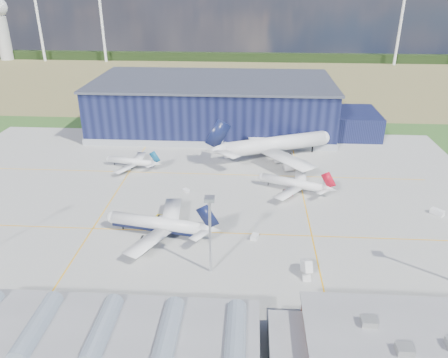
% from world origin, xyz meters
% --- Properties ---
extents(ground, '(600.00, 600.00, 0.00)m').
position_xyz_m(ground, '(0.00, 0.00, 0.00)').
color(ground, '#29541F').
rests_on(ground, ground).
extents(apron, '(220.00, 160.00, 0.08)m').
position_xyz_m(apron, '(0.00, 10.00, 0.03)').
color(apron, '#979692').
rests_on(apron, ground).
extents(farmland, '(600.00, 220.00, 0.01)m').
position_xyz_m(farmland, '(0.00, 220.00, 0.00)').
color(farmland, olive).
rests_on(farmland, ground).
extents(treeline, '(600.00, 8.00, 8.00)m').
position_xyz_m(treeline, '(0.00, 300.00, 4.00)').
color(treeline, black).
rests_on(treeline, ground).
extents(horizon_dressing, '(440.20, 18.00, 70.00)m').
position_xyz_m(horizon_dressing, '(-191.30, 294.39, 34.20)').
color(horizon_dressing, white).
rests_on(horizon_dressing, ground).
extents(hangar, '(145.00, 62.00, 26.10)m').
position_xyz_m(hangar, '(2.81, 94.80, 11.62)').
color(hangar, '#0F1434').
rests_on(hangar, ground).
extents(ops_building, '(46.00, 23.00, 10.90)m').
position_xyz_m(ops_building, '(55.01, -60.00, 4.79)').
color(ops_building, brown).
rests_on(ops_building, ground).
extents(glass_concourse, '(78.00, 23.00, 8.60)m').
position_xyz_m(glass_concourse, '(-6.45, -60.00, 3.69)').
color(glass_concourse, black).
rests_on(glass_concourse, ground).
extents(light_mast_center, '(2.60, 2.60, 23.00)m').
position_xyz_m(light_mast_center, '(10.00, -30.00, 15.43)').
color(light_mast_center, silver).
rests_on(light_mast_center, ground).
extents(airliner_navy, '(44.21, 43.55, 12.36)m').
position_xyz_m(airliner_navy, '(-8.48, -12.00, 6.18)').
color(airliner_navy, white).
rests_on(airliner_navy, ground).
extents(airliner_red, '(39.36, 38.99, 9.93)m').
position_xyz_m(airliner_red, '(36.14, 22.00, 4.97)').
color(airliner_red, white).
rests_on(airliner_red, ground).
extents(airliner_widebody, '(79.80, 79.11, 19.93)m').
position_xyz_m(airliner_widebody, '(31.00, 55.00, 9.97)').
color(airliner_widebody, white).
rests_on(airliner_widebody, ground).
extents(airliner_regional, '(30.37, 29.94, 8.36)m').
position_xyz_m(airliner_regional, '(-30.40, 40.00, 4.18)').
color(airliner_regional, white).
rests_on(airliner_regional, ground).
extents(gse_tug_a, '(3.17, 4.22, 1.57)m').
position_xyz_m(gse_tug_a, '(-9.86, -3.91, 0.78)').
color(gse_tug_a, gold).
rests_on(gse_tug_a, ground).
extents(gse_van_a, '(4.92, 2.15, 2.15)m').
position_xyz_m(gse_van_a, '(-7.99, -9.45, 1.07)').
color(gse_van_a, silver).
rests_on(gse_van_a, ground).
extents(gse_cart_a, '(2.81, 3.47, 1.30)m').
position_xyz_m(gse_cart_a, '(22.08, -12.58, 0.65)').
color(gse_cart_a, silver).
rests_on(gse_cart_a, ground).
extents(gse_van_b, '(4.42, 4.49, 1.98)m').
position_xyz_m(gse_van_b, '(84.20, 6.50, 0.99)').
color(gse_van_b, silver).
rests_on(gse_van_b, ground).
extents(gse_tug_c, '(2.41, 3.22, 1.26)m').
position_xyz_m(gse_tug_c, '(12.51, 56.93, 0.63)').
color(gse_tug_c, gold).
rests_on(gse_tug_c, ground).
extents(gse_cart_b, '(3.08, 3.08, 1.13)m').
position_xyz_m(gse_cart_b, '(-3.71, 18.32, 0.57)').
color(gse_cart_b, silver).
rests_on(gse_cart_b, ground).
extents(gse_van_c, '(5.75, 3.84, 2.53)m').
position_xyz_m(gse_van_c, '(36.24, -46.00, 1.27)').
color(gse_van_c, silver).
rests_on(gse_van_c, ground).
extents(airstair, '(2.91, 5.34, 3.23)m').
position_xyz_m(airstair, '(36.02, -29.33, 1.62)').
color(airstair, silver).
rests_on(airstair, ground).
extents(car_a, '(3.57, 2.29, 1.13)m').
position_xyz_m(car_a, '(35.41, -48.00, 0.57)').
color(car_a, '#99999E').
rests_on(car_a, ground).
extents(car_b, '(4.05, 2.43, 1.26)m').
position_xyz_m(car_b, '(33.11, -48.00, 0.63)').
color(car_b, '#99999E').
rests_on(car_b, ground).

